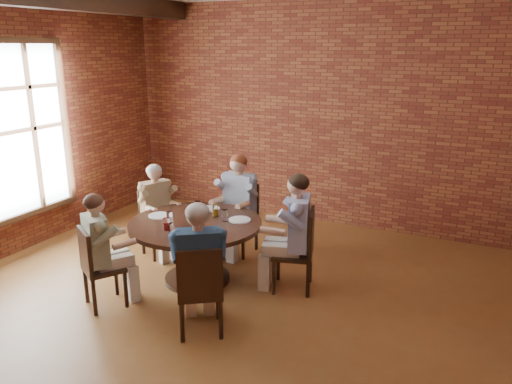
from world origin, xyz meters
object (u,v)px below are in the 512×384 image
at_px(chair_c, 156,219).
at_px(diner_e, 199,268).
at_px(diner_a, 293,233).
at_px(dining_table, 196,239).
at_px(diner_c, 158,211).
at_px(diner_d, 102,251).
at_px(chair_a, 301,247).
at_px(chair_e, 200,287).
at_px(chair_b, 241,215).
at_px(chair_d, 96,265).
at_px(smartphone, 199,237).
at_px(diner_b, 237,205).

xyz_separation_m(chair_c, diner_e, (1.56, -1.39, 0.18)).
relative_size(diner_a, chair_c, 1.55).
xyz_separation_m(dining_table, diner_c, (-0.87, 0.44, 0.09)).
xyz_separation_m(chair_c, diner_d, (0.36, -1.40, 0.15)).
xyz_separation_m(chair_a, chair_e, (-0.52, -1.33, -0.01)).
distance_m(chair_a, diner_e, 1.39).
distance_m(diner_a, diner_d, 2.09).
bearing_deg(diner_d, chair_b, -75.28).
bearing_deg(dining_table, chair_c, 153.31).
bearing_deg(chair_e, diner_d, -36.76).
height_order(diner_a, chair_e, diner_a).
relative_size(chair_d, diner_d, 0.71).
height_order(diner_c, smartphone, diner_c).
bearing_deg(chair_a, dining_table, -90.00).
bearing_deg(dining_table, diner_c, 153.31).
height_order(chair_b, chair_c, chair_b).
relative_size(dining_table, chair_b, 1.64).
bearing_deg(chair_b, chair_e, -70.88).
bearing_deg(diner_e, diner_d, -33.46).
distance_m(dining_table, diner_c, 0.98).
distance_m(chair_a, chair_c, 2.13).
xyz_separation_m(chair_c, chair_e, (1.61, -1.46, 0.02)).
bearing_deg(diner_c, chair_e, -106.01).
relative_size(chair_b, diner_b, 0.70).
distance_m(chair_b, chair_c, 1.14).
bearing_deg(smartphone, diner_d, -143.71).
distance_m(diner_a, diner_e, 1.32).
bearing_deg(diner_a, chair_e, -34.33).
distance_m(chair_c, chair_e, 2.17).
bearing_deg(chair_e, chair_b, -107.07).
distance_m(dining_table, diner_e, 1.12).
bearing_deg(diner_a, chair_d, -68.63).
relative_size(chair_a, diner_c, 0.77).
relative_size(diner_d, chair_e, 1.35).
relative_size(chair_a, chair_e, 1.02).
relative_size(chair_a, chair_d, 1.07).
xyz_separation_m(diner_c, diner_e, (1.50, -1.35, 0.05)).
distance_m(dining_table, smartphone, 0.55).
bearing_deg(smartphone, chair_a, 44.58).
xyz_separation_m(chair_b, diner_e, (0.59, -1.98, 0.16)).
height_order(diner_a, chair_d, diner_a).
height_order(diner_b, diner_e, diner_b).
xyz_separation_m(diner_b, diner_d, (-0.61, -1.91, -0.04)).
xyz_separation_m(diner_b, diner_c, (-0.91, -0.54, -0.05)).
bearing_deg(chair_e, chair_c, -76.39).
distance_m(dining_table, diner_d, 1.10).
xyz_separation_m(diner_a, diner_b, (-1.07, 0.67, -0.01)).
bearing_deg(smartphone, diner_c, 149.27).
xyz_separation_m(dining_table, diner_a, (1.10, 0.32, 0.16)).
distance_m(chair_a, diner_c, 2.07).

